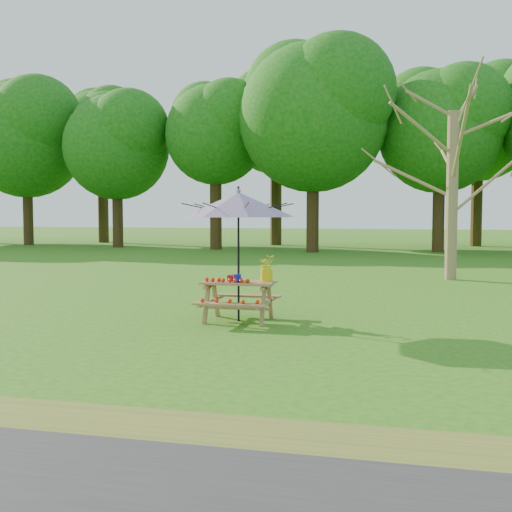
% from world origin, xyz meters
% --- Properties ---
extents(treeline, '(60.00, 12.00, 16.00)m').
position_xyz_m(treeline, '(0.00, 22.00, 8.00)').
color(treeline, '#0E5611').
rests_on(treeline, ground).
extents(bare_tree, '(6.72, 6.72, 10.42)m').
position_xyz_m(bare_tree, '(8.24, 10.29, 6.33)').
color(bare_tree, '#856049').
rests_on(bare_tree, ground).
extents(picnic_table, '(1.20, 1.32, 0.67)m').
position_xyz_m(picnic_table, '(4.41, 2.60, 0.33)').
color(picnic_table, '#936542').
rests_on(picnic_table, ground).
extents(patio_umbrella, '(2.45, 2.45, 2.25)m').
position_xyz_m(patio_umbrella, '(4.41, 2.61, 1.95)').
color(patio_umbrella, black).
rests_on(patio_umbrella, ground).
extents(produce_bins, '(0.27, 0.39, 0.13)m').
position_xyz_m(produce_bins, '(4.36, 2.61, 0.72)').
color(produce_bins, red).
rests_on(produce_bins, picnic_table).
extents(tomatoes_row, '(0.77, 0.13, 0.07)m').
position_xyz_m(tomatoes_row, '(4.26, 2.43, 0.71)').
color(tomatoes_row, red).
rests_on(tomatoes_row, picnic_table).
extents(flower_bucket, '(0.34, 0.32, 0.44)m').
position_xyz_m(flower_bucket, '(4.86, 2.75, 0.91)').
color(flower_bucket, yellow).
rests_on(flower_bucket, picnic_table).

